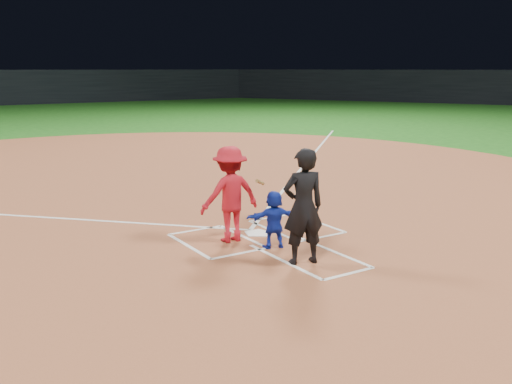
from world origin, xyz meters
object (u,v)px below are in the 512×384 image
catcher (274,219)px  batter_at_plate (230,194)px  home_plate (258,233)px  umpire (303,207)px

catcher → batter_at_plate: batter_at_plate is taller
home_plate → umpire: 2.21m
home_plate → batter_at_plate: size_ratio=0.32×
home_plate → batter_at_plate: 1.18m
catcher → umpire: 1.11m
umpire → batter_at_plate: 1.87m
home_plate → umpire: bearing=80.7°
umpire → batter_at_plate: size_ratio=1.08×
catcher → batter_at_plate: bearing=-44.7°
umpire → batter_at_plate: (-0.40, 1.82, -0.07)m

